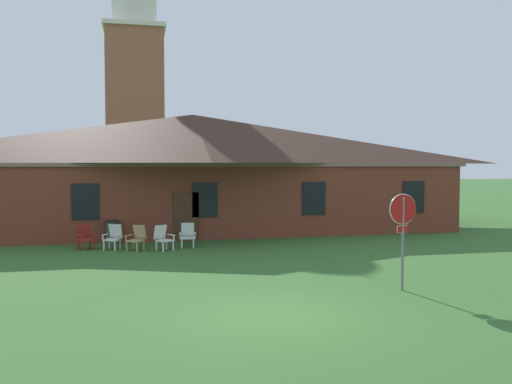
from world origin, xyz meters
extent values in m
plane|color=#336028|center=(0.00, 0.00, 0.00)|extent=(200.00, 200.00, 0.00)
cube|color=brown|center=(0.00, 17.02, 1.60)|extent=(24.77, 10.00, 3.20)
cube|color=#835E55|center=(0.00, 17.02, 3.28)|extent=(25.27, 10.20, 0.16)
pyramid|color=#382319|center=(0.00, 17.02, 4.63)|extent=(25.76, 10.40, 2.53)
cube|color=black|center=(-4.95, 11.99, 1.76)|extent=(1.10, 0.06, 1.50)
cube|color=black|center=(0.00, 11.99, 1.76)|extent=(1.10, 0.06, 1.50)
cube|color=black|center=(4.95, 11.99, 1.76)|extent=(1.10, 0.06, 1.50)
cube|color=black|center=(9.91, 11.99, 1.76)|extent=(1.10, 0.06, 1.50)
cube|color=#422819|center=(-0.81, 11.99, 1.05)|extent=(1.10, 0.06, 2.10)
cube|color=#93563D|center=(-2.95, 36.95, 7.38)|extent=(4.80, 4.80, 14.77)
cube|color=silver|center=(-2.95, 36.95, 14.95)|extent=(5.18, 5.18, 0.36)
cylinder|color=silver|center=(-2.95, 36.95, 16.23)|extent=(3.80, 3.80, 2.20)
cylinder|color=slate|center=(3.88, 1.64, 1.22)|extent=(0.07, 0.07, 2.45)
cylinder|color=white|center=(3.88, 1.65, 2.13)|extent=(0.80, 0.12, 0.81)
cylinder|color=#B71414|center=(3.88, 1.63, 2.13)|extent=(0.76, 0.12, 0.76)
cube|color=#B71414|center=(3.88, 1.64, 1.61)|extent=(0.32, 0.07, 0.16)
cube|color=white|center=(3.88, 1.65, 1.61)|extent=(0.34, 0.06, 0.18)
cube|color=maroon|center=(-4.47, 10.31, 0.18)|extent=(0.07, 0.07, 0.36)
cube|color=maroon|center=(-4.87, 10.09, 0.18)|extent=(0.07, 0.07, 0.36)
cube|color=maroon|center=(-4.68, 10.70, 0.18)|extent=(0.07, 0.07, 0.36)
cube|color=maroon|center=(-5.09, 10.48, 0.18)|extent=(0.07, 0.07, 0.36)
cube|color=maroon|center=(-4.78, 10.40, 0.39)|extent=(0.72, 0.72, 0.05)
cube|color=maroon|center=(-4.93, 10.67, 0.69)|extent=(0.54, 0.41, 0.54)
cube|color=maroon|center=(-4.52, 10.52, 0.58)|extent=(0.28, 0.44, 0.03)
cube|color=maroon|center=(-4.44, 10.38, 0.47)|extent=(0.05, 0.05, 0.22)
cube|color=maroon|center=(-5.02, 10.24, 0.58)|extent=(0.28, 0.44, 0.03)
cube|color=maroon|center=(-4.95, 10.10, 0.47)|extent=(0.05, 0.05, 0.22)
cube|color=silver|center=(-3.71, 9.89, 0.18)|extent=(0.07, 0.07, 0.36)
cube|color=silver|center=(-4.13, 10.07, 0.18)|extent=(0.07, 0.07, 0.36)
cube|color=silver|center=(-3.53, 10.29, 0.18)|extent=(0.07, 0.07, 0.36)
cube|color=silver|center=(-3.95, 10.48, 0.18)|extent=(0.07, 0.07, 0.36)
cube|color=silver|center=(-3.83, 10.18, 0.39)|extent=(0.71, 0.70, 0.05)
cube|color=silver|center=(-3.70, 10.47, 0.69)|extent=(0.55, 0.38, 0.54)
cube|color=silver|center=(-3.57, 10.05, 0.58)|extent=(0.25, 0.45, 0.03)
cube|color=silver|center=(-3.64, 9.90, 0.47)|extent=(0.05, 0.05, 0.22)
cube|color=silver|center=(-4.10, 10.28, 0.58)|extent=(0.25, 0.45, 0.03)
cube|color=silver|center=(-4.16, 10.13, 0.47)|extent=(0.05, 0.05, 0.22)
cube|color=tan|center=(-2.88, 9.41, 0.18)|extent=(0.07, 0.07, 0.36)
cube|color=tan|center=(-3.27, 9.66, 0.18)|extent=(0.07, 0.07, 0.36)
cube|color=tan|center=(-2.64, 9.78, 0.18)|extent=(0.07, 0.07, 0.36)
cube|color=tan|center=(-3.02, 10.03, 0.18)|extent=(0.07, 0.07, 0.36)
cube|color=tan|center=(-2.95, 9.72, 0.39)|extent=(0.74, 0.73, 0.05)
cube|color=tan|center=(-2.78, 9.98, 0.69)|extent=(0.53, 0.44, 0.54)
cube|color=tan|center=(-2.72, 9.54, 0.58)|extent=(0.31, 0.42, 0.03)
cube|color=tan|center=(-2.81, 9.41, 0.47)|extent=(0.06, 0.06, 0.22)
cube|color=tan|center=(-3.20, 9.87, 0.58)|extent=(0.31, 0.42, 0.03)
cube|color=tan|center=(-3.29, 9.73, 0.47)|extent=(0.06, 0.06, 0.22)
cube|color=silver|center=(-1.54, 9.47, 0.18)|extent=(0.07, 0.07, 0.36)
cube|color=silver|center=(-1.93, 9.23, 0.18)|extent=(0.07, 0.07, 0.36)
cube|color=silver|center=(-1.77, 9.85, 0.18)|extent=(0.07, 0.07, 0.36)
cube|color=silver|center=(-2.16, 9.61, 0.18)|extent=(0.07, 0.07, 0.36)
cube|color=silver|center=(-1.85, 9.54, 0.39)|extent=(0.73, 0.73, 0.05)
cube|color=silver|center=(-2.01, 9.80, 0.69)|extent=(0.54, 0.43, 0.54)
cube|color=silver|center=(-1.59, 9.67, 0.58)|extent=(0.30, 0.43, 0.03)
cube|color=silver|center=(-1.50, 9.53, 0.47)|extent=(0.05, 0.05, 0.22)
cube|color=silver|center=(-2.08, 9.37, 0.58)|extent=(0.30, 0.43, 0.03)
cube|color=silver|center=(-2.00, 9.23, 0.47)|extent=(0.05, 0.05, 0.22)
cube|color=white|center=(-0.72, 9.85, 0.18)|extent=(0.05, 0.05, 0.36)
cube|color=white|center=(-1.18, 9.90, 0.18)|extent=(0.05, 0.05, 0.36)
cube|color=white|center=(-0.68, 10.29, 0.18)|extent=(0.05, 0.05, 0.36)
cube|color=white|center=(-1.13, 10.34, 0.18)|extent=(0.05, 0.05, 0.36)
cube|color=white|center=(-0.93, 10.09, 0.39)|extent=(0.59, 0.57, 0.05)
cube|color=white|center=(-0.89, 10.40, 0.69)|extent=(0.53, 0.24, 0.54)
cube|color=white|center=(-0.64, 10.04, 0.58)|extent=(0.11, 0.47, 0.03)
cube|color=white|center=(-0.66, 9.88, 0.47)|extent=(0.04, 0.04, 0.22)
cube|color=white|center=(-1.22, 10.10, 0.58)|extent=(0.11, 0.47, 0.03)
cube|color=white|center=(-1.23, 9.94, 0.47)|extent=(0.04, 0.04, 0.22)
cylinder|color=#335638|center=(-3.87, 11.72, 0.45)|extent=(0.52, 0.52, 0.90)
cylinder|color=black|center=(-3.87, 11.72, 0.94)|extent=(0.56, 0.56, 0.08)
camera|label=1|loc=(-2.84, -11.00, 3.27)|focal=37.49mm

